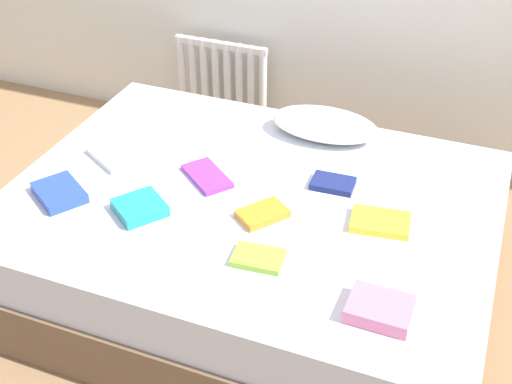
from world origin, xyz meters
TOP-DOWN VIEW (x-y plane):
  - ground_plane at (0.00, 0.00)m, footprint 8.00×8.00m
  - bed at (0.00, 0.00)m, footprint 2.00×1.50m
  - radiator at (-0.67, 1.20)m, footprint 0.57×0.04m
  - pillow at (0.14, 0.57)m, footprint 0.50×0.27m
  - textbook_yellow at (0.54, -0.01)m, footprint 0.24×0.18m
  - textbook_orange at (0.10, -0.12)m, footprint 0.21×0.22m
  - textbook_navy at (0.29, 0.18)m, footprint 0.18×0.13m
  - textbook_purple at (-0.22, 0.04)m, footprint 0.27×0.25m
  - textbook_teal at (-0.37, -0.27)m, footprint 0.25×0.25m
  - textbook_lime at (0.17, -0.37)m, footprint 0.19×0.14m
  - textbook_blue at (-0.72, -0.30)m, footprint 0.27×0.26m
  - textbook_pink at (0.64, -0.48)m, footprint 0.21×0.17m
  - textbook_white at (-0.68, 0.03)m, footprint 0.27×0.23m

SIDE VIEW (x-z plane):
  - ground_plane at x=0.00m, z-range 0.00..0.00m
  - bed at x=0.00m, z-range 0.00..0.50m
  - radiator at x=-0.67m, z-range 0.12..0.60m
  - textbook_purple at x=-0.22m, z-range 0.50..0.52m
  - textbook_lime at x=0.17m, z-range 0.50..0.52m
  - textbook_white at x=-0.68m, z-range 0.50..0.53m
  - textbook_navy at x=0.29m, z-range 0.50..0.53m
  - textbook_orange at x=0.10m, z-range 0.50..0.53m
  - textbook_yellow at x=0.54m, z-range 0.50..0.53m
  - textbook_blue at x=-0.72m, z-range 0.50..0.54m
  - textbook_teal at x=-0.37m, z-range 0.50..0.54m
  - textbook_pink at x=0.64m, z-range 0.50..0.55m
  - pillow at x=0.14m, z-range 0.50..0.62m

